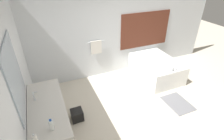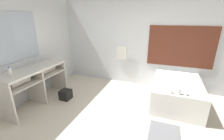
{
  "view_description": "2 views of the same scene",
  "coord_description": "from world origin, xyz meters",
  "px_view_note": "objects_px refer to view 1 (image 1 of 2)",
  "views": [
    {
      "loc": [
        -1.71,
        -2.33,
        3.04
      ],
      "look_at": [
        -0.25,
        1.09,
        0.79
      ],
      "focal_mm": 28.0,
      "sensor_mm": 36.0,
      "label": 1
    },
    {
      "loc": [
        1.02,
        -2.23,
        2.03
      ],
      "look_at": [
        -0.21,
        1.06,
        0.79
      ],
      "focal_mm": 24.0,
      "sensor_mm": 36.0,
      "label": 2
    }
  ],
  "objects_px": {
    "water_bottle_1": "(51,125)",
    "soap_dispenser": "(35,139)",
    "bathtub": "(156,67)",
    "waste_bin": "(77,115)"
  },
  "relations": [
    {
      "from": "bathtub",
      "to": "soap_dispenser",
      "type": "distance_m",
      "value": 3.98
    },
    {
      "from": "bathtub",
      "to": "water_bottle_1",
      "type": "distance_m",
      "value": 3.7
    },
    {
      "from": "soap_dispenser",
      "to": "waste_bin",
      "type": "xyz_separation_m",
      "value": [
        0.75,
        1.09,
        -0.87
      ]
    },
    {
      "from": "water_bottle_1",
      "to": "soap_dispenser",
      "type": "height_order",
      "value": "water_bottle_1"
    },
    {
      "from": "soap_dispenser",
      "to": "waste_bin",
      "type": "height_order",
      "value": "soap_dispenser"
    },
    {
      "from": "water_bottle_1",
      "to": "waste_bin",
      "type": "bearing_deg",
      "value": 61.31
    },
    {
      "from": "water_bottle_1",
      "to": "soap_dispenser",
      "type": "distance_m",
      "value": 0.28
    },
    {
      "from": "bathtub",
      "to": "water_bottle_1",
      "type": "relative_size",
      "value": 7.72
    },
    {
      "from": "bathtub",
      "to": "soap_dispenser",
      "type": "bearing_deg",
      "value": -150.95
    },
    {
      "from": "bathtub",
      "to": "water_bottle_1",
      "type": "bearing_deg",
      "value": -151.24
    }
  ]
}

